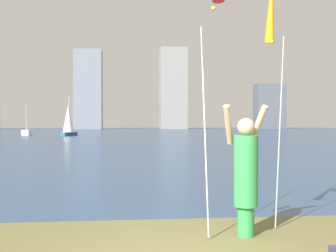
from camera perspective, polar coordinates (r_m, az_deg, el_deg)
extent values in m
cube|color=navy|center=(66.09, -4.95, -0.99)|extent=(120.00, 117.96, 0.12)
cube|color=#33301C|center=(7.31, -0.08, -12.87)|extent=(120.00, 0.70, 0.02)
cylinder|color=green|center=(6.33, 10.65, -12.73)|extent=(0.25, 0.25, 0.44)
cylinder|color=green|center=(6.21, 10.66, -6.07)|extent=(0.35, 0.35, 1.04)
sphere|color=#D1A889|center=(6.17, 10.67, -0.09)|extent=(0.25, 0.25, 0.25)
cylinder|color=#D1A889|center=(6.25, 8.30, 0.16)|extent=(0.25, 0.40, 0.60)
cylinder|color=#D1A889|center=(6.37, 12.26, 0.16)|extent=(0.25, 0.40, 0.60)
cylinder|color=#B2B2B7|center=(6.21, 5.07, -0.14)|extent=(0.02, 0.65, 3.14)
sphere|color=yellow|center=(5.80, 6.28, 15.78)|extent=(0.06, 0.06, 0.06)
cylinder|color=#B2B2B7|center=(6.53, 15.09, -1.16)|extent=(0.02, 0.36, 2.94)
cone|color=yellow|center=(7.14, 13.96, 15.33)|extent=(0.16, 0.28, 1.08)
sphere|color=yellow|center=(6.96, 14.12, 11.19)|extent=(0.06, 0.06, 0.06)
cube|color=white|center=(56.41, -18.91, -0.86)|extent=(1.04, 2.31, 0.68)
cylinder|color=silver|center=(56.40, -18.91, 1.30)|extent=(0.07, 0.07, 3.57)
cube|color=#2D6084|center=(53.19, -13.44, -1.06)|extent=(1.80, 2.64, 0.44)
cylinder|color=silver|center=(53.18, -13.45, 1.68)|extent=(0.08, 0.08, 4.65)
cone|color=white|center=(53.01, -13.57, 1.01)|extent=(1.79, 1.79, 3.40)
cube|color=gray|center=(103.63, -10.91, 4.93)|extent=(6.67, 4.68, 19.33)
cube|color=gray|center=(104.50, 0.68, 5.11)|extent=(6.60, 6.76, 20.10)
cube|color=#565B66|center=(110.18, 13.80, 2.62)|extent=(7.40, 4.62, 11.50)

